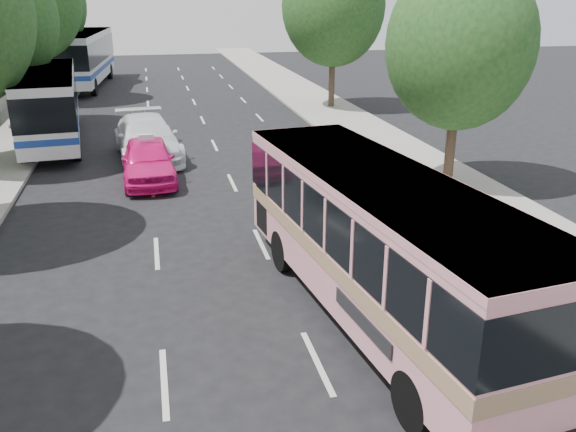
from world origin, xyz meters
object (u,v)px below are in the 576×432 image
object	(u,v)px
white_pickup	(147,138)
tour_coach_rear	(83,54)
pink_bus	(381,233)
pink_taxi	(148,160)
tour_coach_front	(49,100)

from	to	relation	value
white_pickup	tour_coach_rear	xyz separation A→B (m)	(-4.30, 22.26, 1.48)
pink_bus	tour_coach_rear	xyz separation A→B (m)	(-9.01, 37.21, 0.35)
pink_bus	white_pickup	distance (m)	15.72
pink_bus	white_pickup	size ratio (longest dim) A/B	1.72
pink_bus	pink_taxi	distance (m)	12.52
tour_coach_front	tour_coach_rear	world-z (taller)	tour_coach_rear
pink_bus	white_pickup	world-z (taller)	pink_bus
pink_bus	white_pickup	xyz separation A→B (m)	(-4.71, 14.95, -1.13)
pink_bus	tour_coach_front	distance (m)	20.98
pink_taxi	white_pickup	xyz separation A→B (m)	(0.00, 3.41, 0.07)
pink_taxi	tour_coach_rear	xyz separation A→B (m)	(-4.30, 25.67, 1.55)
pink_bus	tour_coach_front	world-z (taller)	tour_coach_front
pink_taxi	tour_coach_front	distance (m)	8.65
pink_taxi	white_pickup	world-z (taller)	white_pickup
pink_bus	tour_coach_rear	distance (m)	38.29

